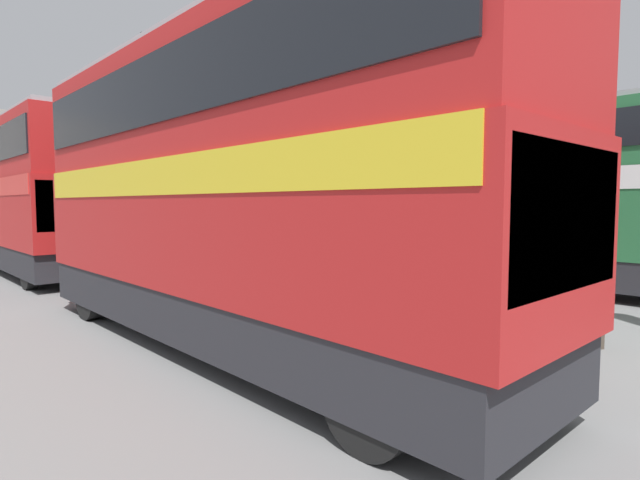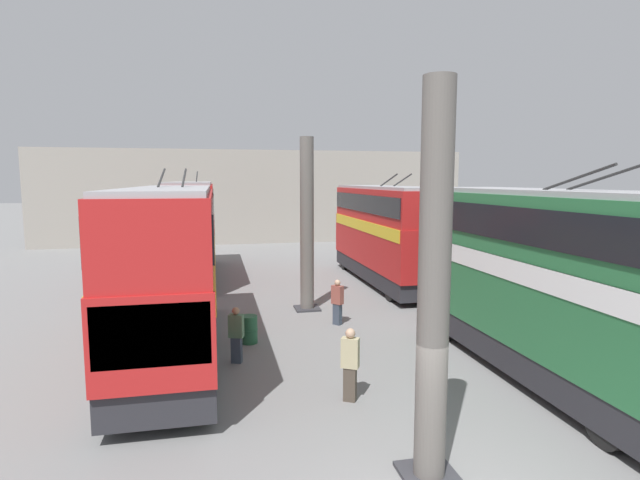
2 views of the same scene
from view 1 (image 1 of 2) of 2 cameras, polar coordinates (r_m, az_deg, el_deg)
depot_back_wall at (r=35.14m, az=-27.35°, el=6.11°), size 0.50×36.00×7.83m
support_column_far at (r=15.07m, az=-3.64°, el=7.89°), size 1.01×1.01×7.07m
bus_left_far at (r=21.73m, az=-1.14°, el=5.31°), size 11.09×2.54×5.65m
bus_right_near at (r=8.44m, az=-10.15°, el=7.45°), size 10.81×2.54×5.75m
bus_right_far at (r=20.33m, az=-30.08°, el=5.16°), size 10.63×2.54×5.86m
person_by_right_row at (r=8.94m, az=3.52°, el=-5.81°), size 0.37×0.48×1.67m
person_aisle_midway at (r=13.86m, az=4.97°, el=-2.20°), size 0.48×0.45×1.70m
person_aisle_foreground at (r=9.54m, az=28.87°, el=-5.16°), size 0.41×0.48×1.82m
oil_drum at (r=10.58m, az=-1.55°, el=-6.60°), size 0.58×0.58×0.91m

